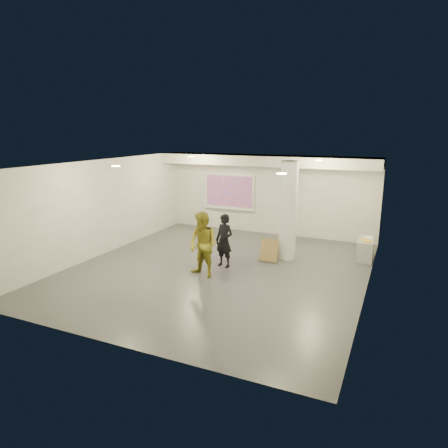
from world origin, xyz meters
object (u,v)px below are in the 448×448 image
at_px(column, 288,211).
at_px(credenza, 365,249).
at_px(projection_screen, 229,192).
at_px(man, 203,245).
at_px(woman, 224,241).

relative_size(column, credenza, 2.73).
xyz_separation_m(projection_screen, man, (1.45, -5.09, -0.64)).
distance_m(column, projection_screen, 4.08).
distance_m(credenza, man, 5.16).
relative_size(projection_screen, credenza, 1.91).
relative_size(woman, man, 0.88).
bearing_deg(credenza, woman, -149.02).
xyz_separation_m(column, credenza, (2.22, 0.92, -1.18)).
distance_m(credenza, woman, 4.41).
bearing_deg(man, credenza, 54.68).
bearing_deg(credenza, column, -159.57).
height_order(woman, man, man).
bearing_deg(man, projection_screen, 119.60).
height_order(projection_screen, credenza, projection_screen).
distance_m(column, man, 3.01).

